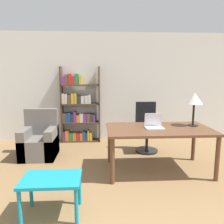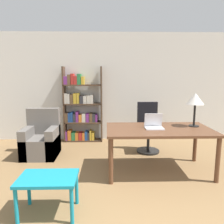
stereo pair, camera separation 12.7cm
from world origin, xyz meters
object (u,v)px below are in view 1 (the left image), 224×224
side_table_blue (51,183)px  armchair (40,142)px  desk (159,133)px  laptop (154,125)px  table_lamp (194,100)px  bookshelf (78,110)px  office_chair (146,129)px

side_table_blue → armchair: (-0.65, 1.96, -0.08)m
desk → laptop: (-0.08, 0.01, 0.14)m
desk → side_table_blue: bearing=-143.8°
desk → table_lamp: bearing=12.1°
table_lamp → armchair: (-2.88, 0.67, -0.91)m
desk → bookshelf: 2.40m
bookshelf → side_table_blue: bearing=-90.7°
desk → side_table_blue: desk is taller
desk → office_chair: office_chair is taller
armchair → bookshelf: (0.69, 1.03, 0.49)m
office_chair → desk: bearing=-90.9°
desk → office_chair: (0.02, 1.05, -0.19)m
laptop → table_lamp: table_lamp is taller
table_lamp → armchair: table_lamp is taller
laptop → armchair: 2.34m
desk → laptop: size_ratio=5.78×
laptop → armchair: size_ratio=0.32×
desk → armchair: (-2.23, 0.81, -0.36)m
office_chair → side_table_blue: (-1.59, -2.20, -0.09)m
office_chair → bookshelf: 1.77m
desk → table_lamp: 0.86m
desk → table_lamp: size_ratio=3.01×
laptop → side_table_blue: laptop is taller
laptop → table_lamp: 0.85m
desk → table_lamp: (0.65, 0.14, 0.55)m
desk → laptop: laptop is taller
table_lamp → office_chair: table_lamp is taller
laptop → bookshelf: 2.33m
office_chair → laptop: bearing=-95.5°
side_table_blue → armchair: bearing=108.5°
laptop → office_chair: size_ratio=0.28×
desk → bookshelf: (-1.53, 1.84, 0.13)m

